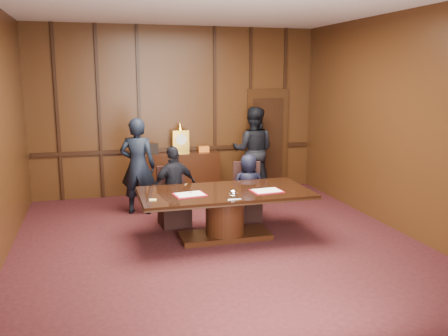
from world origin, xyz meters
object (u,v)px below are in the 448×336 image
at_px(conference_table, 225,207).
at_px(sideboard, 181,172).
at_px(witness_right, 253,151).
at_px(signatory_right, 248,187).
at_px(signatory_left, 174,187).
at_px(witness_left, 138,166).

bearing_deg(conference_table, sideboard, 93.31).
xyz_separation_m(sideboard, witness_right, (1.52, -0.25, 0.44)).
xyz_separation_m(signatory_right, witness_right, (0.70, 1.81, 0.34)).
relative_size(signatory_left, witness_left, 0.77).
bearing_deg(witness_right, signatory_left, 66.19).
distance_m(conference_table, witness_right, 2.96).
xyz_separation_m(conference_table, witness_right, (1.35, 2.61, 0.41)).
distance_m(sideboard, signatory_right, 2.21).
bearing_deg(witness_left, signatory_right, 170.51).
distance_m(conference_table, witness_left, 2.12).
bearing_deg(signatory_left, sideboard, -120.99).
relative_size(witness_left, witness_right, 0.95).
bearing_deg(signatory_left, witness_right, -155.68).
distance_m(signatory_right, witness_right, 1.97).
relative_size(conference_table, witness_right, 1.42).
height_order(sideboard, signatory_left, sideboard).
bearing_deg(witness_right, witness_left, 43.26).
distance_m(sideboard, conference_table, 2.86).
xyz_separation_m(sideboard, signatory_right, (0.82, -2.05, 0.10)).
bearing_deg(witness_right, sideboard, 14.80).
bearing_deg(witness_left, conference_table, 141.57).
relative_size(sideboard, witness_right, 0.87).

